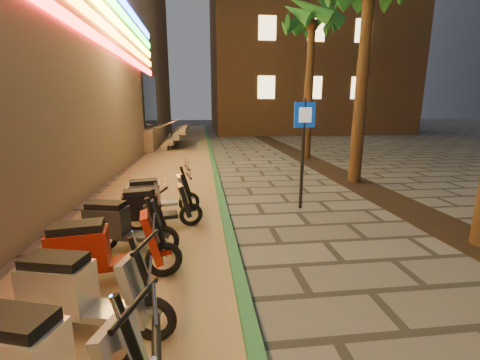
{
  "coord_description": "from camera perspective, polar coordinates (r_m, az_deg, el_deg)",
  "views": [
    {
      "loc": [
        -1.38,
        -2.82,
        2.43
      ],
      "look_at": [
        -0.74,
        2.55,
        1.2
      ],
      "focal_mm": 24.0,
      "sensor_mm": 36.0,
      "label": 1
    }
  ],
  "objects": [
    {
      "name": "palm_d",
      "position": [
        16.02,
        12.68,
        25.23
      ],
      "size": [
        2.97,
        3.02,
        7.16
      ],
      "color": "#472D19",
      "rests_on": "ground"
    },
    {
      "name": "pedestrian_sign",
      "position": [
        7.73,
        11.21,
        7.16
      ],
      "size": [
        0.56,
        0.21,
        2.62
      ],
      "rotation": [
        0.0,
        0.0,
        0.31
      ],
      "color": "black",
      "rests_on": "ground"
    },
    {
      "name": "scooter_9",
      "position": [
        7.47,
        -14.8,
        -2.66
      ],
      "size": [
        1.6,
        0.74,
        1.13
      ],
      "rotation": [
        0.0,
        0.0,
        0.21
      ],
      "color": "black",
      "rests_on": "ground"
    },
    {
      "name": "planting_strip",
      "position": [
        9.58,
        24.8,
        -3.01
      ],
      "size": [
        1.2,
        40.0,
        0.02
      ],
      "primitive_type": "cube",
      "color": "black",
      "rests_on": "ground"
    },
    {
      "name": "parking_strip",
      "position": [
        13.1,
        -12.06,
        1.89
      ],
      "size": [
        3.4,
        60.0,
        0.01
      ],
      "primitive_type": "cube",
      "color": "#8C7251",
      "rests_on": "ground"
    },
    {
      "name": "green_curb",
      "position": [
        13.05,
        -4.62,
        2.29
      ],
      "size": [
        0.18,
        60.0,
        0.1
      ],
      "primitive_type": "cube",
      "color": "#24603A",
      "rests_on": "ground"
    },
    {
      "name": "apartment_block",
      "position": [
        37.7,
        10.69,
        28.15
      ],
      "size": [
        18.0,
        16.06,
        25.0
      ],
      "color": "brown",
      "rests_on": "ground"
    },
    {
      "name": "ground",
      "position": [
        3.97,
        16.76,
        -25.57
      ],
      "size": [
        120.0,
        120.0,
        0.0
      ],
      "primitive_type": "plane",
      "color": "#474442",
      "rests_on": "ground"
    },
    {
      "name": "scooter_6",
      "position": [
        4.86,
        -23.52,
        -11.32
      ],
      "size": [
        1.75,
        0.74,
        1.23
      ],
      "rotation": [
        0.0,
        0.0,
        0.17
      ],
      "color": "black",
      "rests_on": "ground"
    },
    {
      "name": "scooter_8",
      "position": [
        6.64,
        -15.19,
        -4.65
      ],
      "size": [
        1.59,
        0.72,
        1.12
      ],
      "rotation": [
        0.0,
        0.0,
        0.2
      ],
      "color": "black",
      "rests_on": "ground"
    },
    {
      "name": "scooter_7",
      "position": [
        5.86,
        -20.4,
        -7.35
      ],
      "size": [
        1.61,
        0.77,
        1.13
      ],
      "rotation": [
        0.0,
        0.0,
        -0.24
      ],
      "color": "black",
      "rests_on": "ground"
    },
    {
      "name": "scooter_5",
      "position": [
        4.0,
        -26.51,
        -17.35
      ],
      "size": [
        1.67,
        0.82,
        1.18
      ],
      "rotation": [
        0.0,
        0.0,
        -0.25
      ],
      "color": "black",
      "rests_on": "ground"
    }
  ]
}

